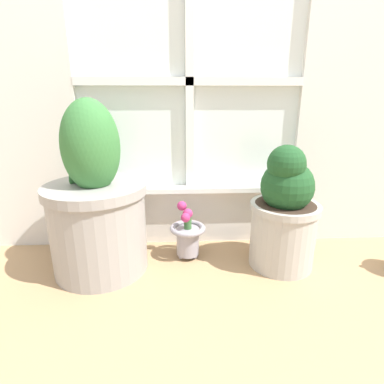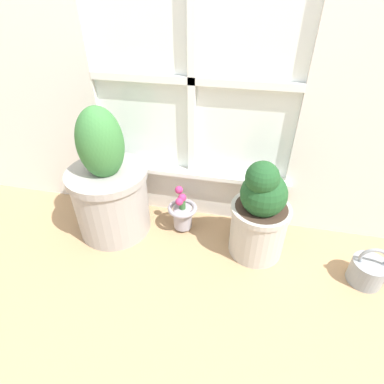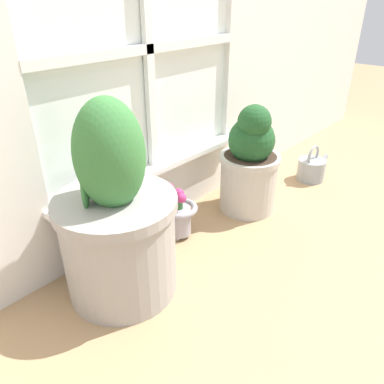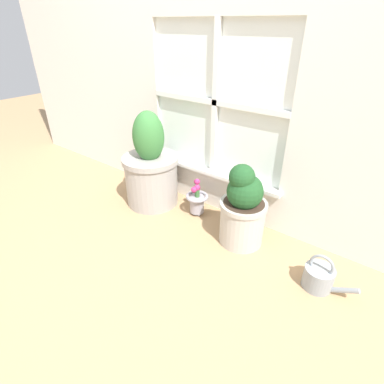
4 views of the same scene
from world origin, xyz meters
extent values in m
plane|color=tan|center=(0.00, 0.00, 0.00)|extent=(10.00, 10.00, 0.00)
cube|color=silver|center=(0.00, 0.56, 0.15)|extent=(1.01, 0.05, 0.30)
cube|color=white|center=(0.00, 0.57, 0.78)|extent=(1.01, 0.02, 0.96)
cube|color=white|center=(0.00, 0.55, 0.78)|extent=(0.04, 0.02, 0.96)
cube|color=white|center=(0.00, 0.55, 0.78)|extent=(1.01, 0.02, 0.04)
cube|color=white|center=(0.00, 0.52, 0.29)|extent=(1.07, 0.06, 0.02)
cylinder|color=#9E9993|center=(-0.39, 0.31, 0.19)|extent=(0.39, 0.39, 0.38)
cylinder|color=#9E9993|center=(-0.39, 0.31, 0.36)|extent=(0.41, 0.41, 0.04)
cylinder|color=#38281E|center=(-0.39, 0.31, 0.37)|extent=(0.36, 0.36, 0.01)
ellipsoid|color=#387538|center=(-0.39, 0.31, 0.53)|extent=(0.22, 0.22, 0.36)
ellipsoid|color=#387538|center=(-0.45, 0.37, 0.46)|extent=(0.14, 0.15, 0.22)
cylinder|color=#B7B2A8|center=(0.39, 0.30, 0.14)|extent=(0.27, 0.27, 0.28)
cylinder|color=#B7B2A8|center=(0.39, 0.30, 0.27)|extent=(0.29, 0.29, 0.03)
cylinder|color=#38281E|center=(0.39, 0.30, 0.28)|extent=(0.25, 0.25, 0.01)
sphere|color=#1E4C23|center=(0.39, 0.30, 0.36)|extent=(0.22, 0.22, 0.22)
sphere|color=#1E4C23|center=(0.37, 0.28, 0.46)|extent=(0.15, 0.15, 0.15)
ellipsoid|color=#1E4C23|center=(0.33, 0.31, 0.35)|extent=(0.05, 0.12, 0.13)
sphere|color=#99939E|center=(-0.02, 0.42, 0.01)|extent=(0.02, 0.02, 0.02)
sphere|color=#99939E|center=(-0.05, 0.36, 0.01)|extent=(0.02, 0.02, 0.02)
sphere|color=#99939E|center=(0.02, 0.36, 0.01)|extent=(0.02, 0.02, 0.02)
cylinder|color=#99939E|center=(-0.02, 0.38, 0.08)|extent=(0.10, 0.10, 0.13)
torus|color=#99939E|center=(-0.02, 0.38, 0.14)|extent=(0.16, 0.16, 0.02)
cylinder|color=#386633|center=(-0.02, 0.38, 0.18)|extent=(0.03, 0.03, 0.07)
sphere|color=#B22D66|center=(-0.02, 0.38, 0.22)|extent=(0.04, 0.04, 0.04)
sphere|color=#B22D66|center=(-0.04, 0.41, 0.24)|extent=(0.04, 0.04, 0.04)
sphere|color=#B22D66|center=(-0.03, 0.36, 0.21)|extent=(0.04, 0.04, 0.04)
cylinder|color=gray|center=(0.90, 0.21, 0.06)|extent=(0.15, 0.15, 0.12)
cylinder|color=gray|center=(1.04, 0.21, 0.05)|extent=(0.13, 0.03, 0.09)
torus|color=gray|center=(0.90, 0.21, 0.15)|extent=(0.12, 0.02, 0.12)
camera|label=1|loc=(-0.06, -0.86, 0.71)|focal=28.00mm
camera|label=2|loc=(0.30, -0.85, 1.17)|focal=28.00mm
camera|label=3|loc=(-1.01, -0.58, 0.97)|focal=35.00mm
camera|label=4|loc=(1.07, -1.10, 1.23)|focal=28.00mm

